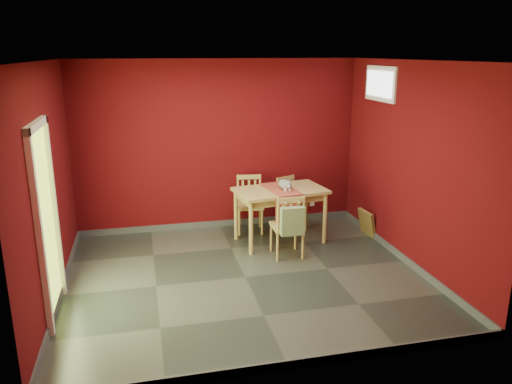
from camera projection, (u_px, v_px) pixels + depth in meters
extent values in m
plane|color=#2D342D|center=(245.00, 277.00, 6.42)|extent=(4.50, 4.50, 0.00)
plane|color=#4A070B|center=(219.00, 146.00, 7.93)|extent=(4.50, 0.00, 4.50)
plane|color=#4A070B|center=(294.00, 231.00, 4.18)|extent=(4.50, 0.00, 4.50)
plane|color=#4A070B|center=(47.00, 186.00, 5.56)|extent=(0.00, 4.00, 4.00)
plane|color=#4A070B|center=(412.00, 166.00, 6.55)|extent=(0.00, 4.00, 4.00)
plane|color=white|center=(244.00, 61.00, 5.69)|extent=(4.50, 4.50, 0.00)
cube|color=#3F4244|center=(220.00, 223.00, 8.27)|extent=(4.50, 0.02, 0.10)
cube|color=#3F4244|center=(290.00, 365.00, 4.55)|extent=(4.50, 0.02, 0.10)
cube|color=#3F4244|center=(61.00, 292.00, 5.92)|extent=(0.03, 4.00, 0.10)
cube|color=#3F4244|center=(403.00, 258.00, 6.90)|extent=(0.03, 4.00, 0.10)
cube|color=#B7D838|center=(46.00, 226.00, 5.28)|extent=(0.02, 0.85, 2.05)
cube|color=white|center=(40.00, 237.00, 4.83)|extent=(0.06, 0.08, 2.13)
cube|color=white|center=(54.00, 209.00, 5.71)|extent=(0.06, 0.08, 2.13)
cube|color=white|center=(36.00, 125.00, 4.99)|extent=(0.06, 1.01, 0.08)
cube|color=white|center=(381.00, 84.00, 7.21)|extent=(0.03, 0.90, 0.50)
cube|color=white|center=(379.00, 84.00, 7.20)|extent=(0.02, 0.76, 0.36)
cube|color=silver|center=(312.00, 203.00, 8.55)|extent=(0.08, 0.02, 0.12)
cube|color=tan|center=(280.00, 191.00, 7.43)|extent=(1.42, 0.96, 0.04)
cube|color=tan|center=(280.00, 196.00, 7.45)|extent=(1.27, 0.81, 0.11)
cylinder|color=tan|center=(251.00, 228.00, 7.04)|extent=(0.06, 0.06, 0.78)
cylinder|color=tan|center=(236.00, 215.00, 7.61)|extent=(0.06, 0.06, 0.78)
cylinder|color=tan|center=(325.00, 218.00, 7.47)|extent=(0.06, 0.06, 0.78)
cylinder|color=tan|center=(305.00, 207.00, 8.03)|extent=(0.06, 0.06, 0.78)
cube|color=#9B402C|center=(280.00, 189.00, 7.42)|extent=(0.49, 0.83, 0.01)
cube|color=#9B402C|center=(288.00, 210.00, 7.10)|extent=(0.38, 0.06, 0.39)
cube|color=tan|center=(250.00, 206.00, 7.95)|extent=(0.47, 0.47, 0.04)
cylinder|color=tan|center=(239.00, 223.00, 7.83)|extent=(0.04, 0.04, 0.41)
cylinder|color=tan|center=(238.00, 216.00, 8.17)|extent=(0.04, 0.04, 0.41)
cylinder|color=tan|center=(262.00, 222.00, 7.86)|extent=(0.04, 0.04, 0.41)
cylinder|color=tan|center=(260.00, 215.00, 8.20)|extent=(0.04, 0.04, 0.41)
cylinder|color=tan|center=(238.00, 188.00, 8.04)|extent=(0.04, 0.04, 0.45)
cylinder|color=tan|center=(260.00, 188.00, 8.07)|extent=(0.04, 0.04, 0.45)
cube|color=tan|center=(249.00, 177.00, 8.01)|extent=(0.38, 0.09, 0.07)
cube|color=tan|center=(243.00, 190.00, 8.06)|extent=(0.04, 0.02, 0.35)
cube|color=tan|center=(249.00, 190.00, 8.07)|extent=(0.04, 0.02, 0.35)
cube|color=tan|center=(255.00, 190.00, 8.08)|extent=(0.04, 0.02, 0.35)
cube|color=tan|center=(292.00, 204.00, 8.11)|extent=(0.51, 0.51, 0.04)
cylinder|color=tan|center=(290.00, 221.00, 7.94)|extent=(0.03, 0.03, 0.38)
cylinder|color=tan|center=(277.00, 216.00, 8.20)|extent=(0.03, 0.03, 0.38)
cylinder|color=tan|center=(306.00, 217.00, 8.13)|extent=(0.03, 0.03, 0.38)
cylinder|color=tan|center=(293.00, 212.00, 8.39)|extent=(0.03, 0.03, 0.38)
cylinder|color=tan|center=(277.00, 190.00, 8.08)|extent=(0.03, 0.03, 0.42)
cylinder|color=tan|center=(293.00, 187.00, 8.27)|extent=(0.03, 0.03, 0.42)
cube|color=tan|center=(285.00, 179.00, 8.13)|extent=(0.34, 0.17, 0.07)
cube|color=tan|center=(281.00, 192.00, 8.13)|extent=(0.04, 0.03, 0.33)
cube|color=tan|center=(285.00, 191.00, 8.19)|extent=(0.04, 0.03, 0.33)
cube|color=tan|center=(290.00, 190.00, 8.24)|extent=(0.04, 0.03, 0.33)
cube|color=tan|center=(287.00, 226.00, 7.01)|extent=(0.43, 0.43, 0.04)
cylinder|color=tan|center=(295.00, 236.00, 7.28)|extent=(0.04, 0.04, 0.42)
cylinder|color=tan|center=(303.00, 245.00, 6.93)|extent=(0.04, 0.04, 0.42)
cylinder|color=tan|center=(271.00, 238.00, 7.20)|extent=(0.04, 0.04, 0.42)
cylinder|color=tan|center=(278.00, 247.00, 6.86)|extent=(0.04, 0.04, 0.42)
cylinder|color=tan|center=(304.00, 212.00, 6.80)|extent=(0.04, 0.04, 0.46)
cylinder|color=tan|center=(278.00, 214.00, 6.73)|extent=(0.04, 0.04, 0.46)
cube|color=tan|center=(291.00, 200.00, 6.72)|extent=(0.39, 0.04, 0.07)
cube|color=tan|center=(298.00, 216.00, 6.80)|extent=(0.04, 0.02, 0.35)
cube|color=tan|center=(291.00, 216.00, 6.78)|extent=(0.04, 0.02, 0.35)
cube|color=tan|center=(284.00, 217.00, 6.76)|extent=(0.04, 0.02, 0.35)
cube|color=#75935E|center=(293.00, 221.00, 6.72)|extent=(0.33, 0.10, 0.39)
cylinder|color=#75935E|center=(285.00, 202.00, 6.68)|extent=(0.02, 0.16, 0.02)
cylinder|color=#75935E|center=(298.00, 201.00, 6.72)|extent=(0.02, 0.16, 0.02)
cube|color=brown|center=(367.00, 223.00, 7.85)|extent=(0.17, 0.41, 0.40)
cube|color=black|center=(367.00, 223.00, 7.84)|extent=(0.11, 0.29, 0.28)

